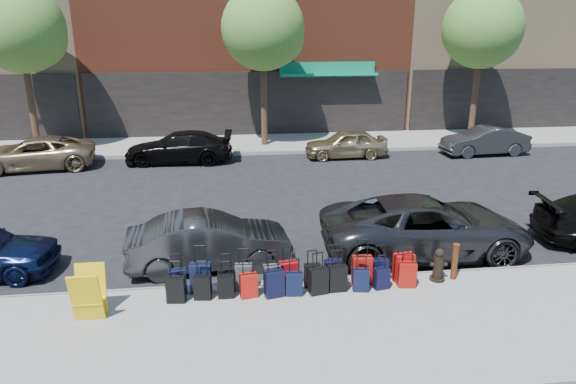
{
  "coord_description": "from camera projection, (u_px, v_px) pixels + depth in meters",
  "views": [
    {
      "loc": [
        -1.32,
        -14.89,
        5.7
      ],
      "look_at": [
        0.31,
        -1.5,
        1.28
      ],
      "focal_mm": 32.0,
      "sensor_mm": 36.0,
      "label": 1
    }
  ],
  "objects": [
    {
      "name": "suitcase_front_0",
      "position": [
        177.0,
        281.0,
        11.04
      ],
      "size": [
        0.4,
        0.26,
        0.91
      ],
      "rotation": [
        0.0,
        0.0,
        0.13
      ],
      "color": "black",
      "rests_on": "sidewalk_near"
    },
    {
      "name": "suitcase_front_6",
      "position": [
        312.0,
        275.0,
        11.34
      ],
      "size": [
        0.36,
        0.2,
        0.85
      ],
      "rotation": [
        0.0,
        0.0,
        -0.02
      ],
      "color": "black",
      "rests_on": "sidewalk_near"
    },
    {
      "name": "suitcase_back_9",
      "position": [
        382.0,
        278.0,
        11.25
      ],
      "size": [
        0.36,
        0.25,
        0.79
      ],
      "rotation": [
        0.0,
        0.0,
        0.18
      ],
      "color": "black",
      "rests_on": "sidewalk_near"
    },
    {
      "name": "suitcase_front_2",
      "position": [
        226.0,
        280.0,
        11.14
      ],
      "size": [
        0.36,
        0.2,
        0.86
      ],
      "rotation": [
        0.0,
        0.0,
        -0.0
      ],
      "color": "black",
      "rests_on": "sidewalk_near"
    },
    {
      "name": "suitcase_back_10",
      "position": [
        407.0,
        274.0,
        11.33
      ],
      "size": [
        0.42,
        0.28,
        0.93
      ],
      "rotation": [
        0.0,
        0.0,
        -0.14
      ],
      "color": "#9A1109",
      "rests_on": "sidewalk_near"
    },
    {
      "name": "suitcase_back_7",
      "position": [
        337.0,
        278.0,
        11.15
      ],
      "size": [
        0.41,
        0.25,
        0.94
      ],
      "rotation": [
        0.0,
        0.0,
        0.06
      ],
      "color": "black",
      "rests_on": "sidewalk_near"
    },
    {
      "name": "fire_hydrant",
      "position": [
        438.0,
        266.0,
        11.6
      ],
      "size": [
        0.39,
        0.35,
        0.77
      ],
      "rotation": [
        0.0,
        0.0,
        -0.1
      ],
      "color": "black",
      "rests_on": "sidewalk_near"
    },
    {
      "name": "sidewalk_far",
      "position": [
        254.0,
        144.0,
        25.38
      ],
      "size": [
        60.0,
        4.0,
        0.15
      ],
      "primitive_type": "cube",
      "color": "gray",
      "rests_on": "ground"
    },
    {
      "name": "car_near_2",
      "position": [
        425.0,
        226.0,
        13.23
      ],
      "size": [
        5.39,
        2.54,
        1.49
      ],
      "primitive_type": "imported",
      "rotation": [
        0.0,
        0.0,
        1.56
      ],
      "color": "#2E2E30",
      "rests_on": "ground"
    },
    {
      "name": "suitcase_back_4",
      "position": [
        274.0,
        284.0,
        10.91
      ],
      "size": [
        0.44,
        0.31,
        0.95
      ],
      "rotation": [
        0.0,
        0.0,
        0.2
      ],
      "color": "black",
      "rests_on": "sidewalk_near"
    },
    {
      "name": "suitcase_back_2",
      "position": [
        226.0,
        286.0,
        10.89
      ],
      "size": [
        0.34,
        0.2,
        0.82
      ],
      "rotation": [
        0.0,
        0.0,
        -0.01
      ],
      "color": "black",
      "rests_on": "sidewalk_near"
    },
    {
      "name": "suitcase_back_6",
      "position": [
        318.0,
        281.0,
        11.03
      ],
      "size": [
        0.43,
        0.3,
        0.94
      ],
      "rotation": [
        0.0,
        0.0,
        0.19
      ],
      "color": "black",
      "rests_on": "sidewalk_near"
    },
    {
      "name": "car_near_1",
      "position": [
        210.0,
        241.0,
        12.52
      ],
      "size": [
        4.1,
        1.76,
        1.31
      ],
      "primitive_type": "imported",
      "rotation": [
        0.0,
        0.0,
        1.66
      ],
      "color": "#333335",
      "rests_on": "ground"
    },
    {
      "name": "ground",
      "position": [
        272.0,
        217.0,
        15.97
      ],
      "size": [
        120.0,
        120.0,
        0.0
      ],
      "primitive_type": "plane",
      "color": "black",
      "rests_on": "ground"
    },
    {
      "name": "curb_near",
      "position": [
        290.0,
        283.0,
        11.72
      ],
      "size": [
        60.0,
        0.08,
        0.15
      ],
      "primitive_type": "cube",
      "color": "gray",
      "rests_on": "ground"
    },
    {
      "name": "curb_far",
      "position": [
        256.0,
        153.0,
        23.48
      ],
      "size": [
        60.0,
        0.08,
        0.15
      ],
      "primitive_type": "cube",
      "color": "gray",
      "rests_on": "ground"
    },
    {
      "name": "car_far_2",
      "position": [
        346.0,
        144.0,
        22.88
      ],
      "size": [
        3.67,
        1.51,
        1.25
      ],
      "primitive_type": "imported",
      "rotation": [
        0.0,
        0.0,
        -1.56
      ],
      "color": "tan",
      "rests_on": "ground"
    },
    {
      "name": "suitcase_front_10",
      "position": [
        403.0,
        267.0,
        11.56
      ],
      "size": [
        0.47,
        0.3,
        1.06
      ],
      "rotation": [
        0.0,
        0.0,
        0.13
      ],
      "color": "#AD0E0B",
      "rests_on": "sidewalk_near"
    },
    {
      "name": "suitcase_front_3",
      "position": [
        244.0,
        277.0,
        11.21
      ],
      "size": [
        0.4,
        0.24,
        0.95
      ],
      "rotation": [
        0.0,
        0.0,
        -0.05
      ],
      "color": "#3E3F44",
      "rests_on": "sidewalk_near"
    },
    {
      "name": "suitcase_front_9",
      "position": [
        380.0,
        270.0,
        11.59
      ],
      "size": [
        0.36,
        0.2,
        0.86
      ],
      "rotation": [
        0.0,
        0.0,
        0.02
      ],
      "color": "black",
      "rests_on": "sidewalk_near"
    },
    {
      "name": "suitcase_back_0",
      "position": [
        176.0,
        289.0,
        10.71
      ],
      "size": [
        0.4,
        0.26,
        0.91
      ],
      "rotation": [
        0.0,
        0.0,
        -0.11
      ],
      "color": "black",
      "rests_on": "sidewalk_near"
    },
    {
      "name": "bollard",
      "position": [
        455.0,
        261.0,
        11.63
      ],
      "size": [
        0.16,
        0.16,
        0.86
      ],
      "color": "#38190C",
      "rests_on": "sidewalk_near"
    },
    {
      "name": "suitcase_front_5",
      "position": [
        288.0,
        274.0,
        11.33
      ],
      "size": [
        0.43,
        0.28,
        0.95
      ],
      "rotation": [
        0.0,
        0.0,
        0.17
      ],
      "color": "maroon",
      "rests_on": "sidewalk_near"
    },
    {
      "name": "suitcase_back_8",
      "position": [
        361.0,
        280.0,
        11.16
      ],
      "size": [
        0.37,
        0.25,
        0.82
      ],
      "rotation": [
        0.0,
        0.0,
        -0.17
      ],
      "color": "black",
      "rests_on": "sidewalk_near"
    },
    {
      "name": "tree_right",
      "position": [
        485.0,
        31.0,
        24.53
      ],
      "size": [
        3.8,
        3.8,
        7.27
      ],
      "color": "black",
      "rests_on": "sidewalk_far"
    },
    {
      "name": "car_far_1",
      "position": [
        179.0,
        147.0,
        22.05
      ],
      "size": [
        4.64,
        2.06,
        1.32
      ],
      "primitive_type": "imported",
      "rotation": [
        0.0,
        0.0,
        -1.62
      ],
      "color": "black",
      "rests_on": "ground"
    },
    {
      "name": "suitcase_front_7",
      "position": [
        333.0,
        272.0,
        11.42
      ],
      "size": [
        0.39,
        0.21,
        0.94
      ],
      "rotation": [
        0.0,
        0.0,
        -0.0
      ],
      "color": "black",
      "rests_on": "sidewalk_near"
    },
    {
      "name": "tree_center",
      "position": [
        266.0,
        31.0,
        23.32
      ],
      "size": [
        3.8,
        3.8,
        7.27
      ],
      "color": "black",
      "rests_on": "sidewalk_far"
    },
    {
      "name": "sidewalk_near",
      "position": [
        304.0,
        333.0,
        9.82
      ],
      "size": [
        60.0,
        4.0,
        0.15
      ],
      "primitive_type": "cube",
      "color": "gray",
      "rests_on": "ground"
    },
    {
      "name": "suitcase_front_4",
      "position": [
        272.0,
        277.0,
        11.24
      ],
      "size": [
        0.38,
        0.22,
        0.9
      ],
      "rotation": [
        0.0,
        0.0,
        0.04
      ],
      "color": "#3A3A3F",
      "rests_on": "sidewalk_near"
    },
    {
      "name": "display_rack",
      "position": [
        89.0,
        294.0,
        10.06
      ],
      "size": [
        0.59,
        0.65,
        1.04
      ],
      "rotation": [
        0.0,
        0.0,
        -0.01
      ],
      "color": "yellow",
      "rests_on": "sidewalk_near"
    },
    {
      "name": "tree_left",
      "position": [
        24.0,
        31.0,
        22.12
      ],
      "size": [
        3.8,
        3.8,
        7.27
      ],
      "color": "black",
      "rests_on": "sidewalk_far"
    },
    {
      "name": "suitcase_back_3",
      "position": [
        249.0,
        285.0,
        10.89
      ],
      "size": [
        0.39,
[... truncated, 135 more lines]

